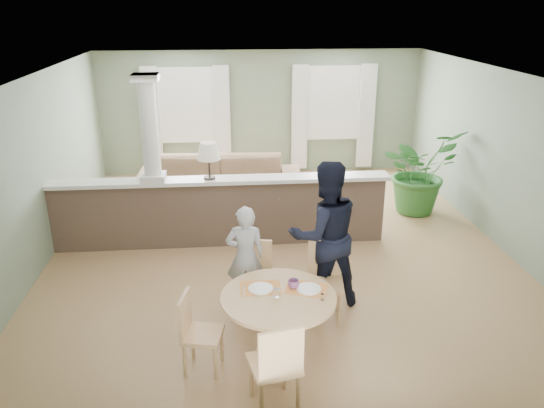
{
  "coord_description": "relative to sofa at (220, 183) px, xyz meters",
  "views": [
    {
      "loc": [
        -0.78,
        -7.6,
        3.67
      ],
      "look_at": [
        -0.2,
        -1.0,
        1.12
      ],
      "focal_mm": 35.0,
      "sensor_mm": 36.0,
      "label": 1
    }
  ],
  "objects": [
    {
      "name": "sofa",
      "position": [
        0.0,
        0.0,
        0.0
      ],
      "size": [
        3.14,
        1.36,
        0.9
      ],
      "primitive_type": "imported",
      "rotation": [
        0.0,
        0.0,
        -0.05
      ],
      "color": "olive",
      "rests_on": "ground"
    },
    {
      "name": "chair_side",
      "position": [
        -0.23,
        -4.8,
        0.03
      ],
      "size": [
        0.47,
        0.47,
        0.88
      ],
      "rotation": [
        0.0,
        0.0,
        1.37
      ],
      "color": "tan",
      "rests_on": "ground"
    },
    {
      "name": "dining_table",
      "position": [
        0.65,
        -4.64,
        0.15
      ],
      "size": [
        1.24,
        1.24,
        0.84
      ],
      "rotation": [
        0.0,
        0.0,
        -0.0
      ],
      "color": "tan",
      "rests_on": "ground"
    },
    {
      "name": "houseplant",
      "position": [
        3.63,
        -0.58,
        0.33
      ],
      "size": [
        1.79,
        1.71,
        1.55
      ],
      "primitive_type": "imported",
      "rotation": [
        0.0,
        0.0,
        0.47
      ],
      "color": "#2E6B2B",
      "rests_on": "ground"
    },
    {
      "name": "ground",
      "position": [
        0.93,
        -1.91,
        -0.45
      ],
      "size": [
        8.0,
        8.0,
        0.0
      ],
      "primitive_type": "plane",
      "color": "tan",
      "rests_on": "ground"
    },
    {
      "name": "man_person",
      "position": [
        1.33,
        -3.6,
        0.5
      ],
      "size": [
        1.04,
        0.88,
        1.91
      ],
      "primitive_type": "imported",
      "rotation": [
        0.0,
        0.0,
        3.32
      ],
      "color": "black",
      "rests_on": "ground"
    },
    {
      "name": "room_shell",
      "position": [
        0.9,
        -1.29,
        1.36
      ],
      "size": [
        7.02,
        8.02,
        2.71
      ],
      "color": "gray",
      "rests_on": "ground"
    },
    {
      "name": "child_person",
      "position": [
        0.34,
        -3.58,
        0.23
      ],
      "size": [
        0.53,
        0.38,
        1.36
      ],
      "primitive_type": "imported",
      "rotation": [
        0.0,
        0.0,
        3.02
      ],
      "color": "#ABAAAF",
      "rests_on": "ground"
    },
    {
      "name": "chair_near",
      "position": [
        0.55,
        -5.5,
        0.09
      ],
      "size": [
        0.53,
        0.53,
        0.98
      ],
      "rotation": [
        0.0,
        0.0,
        3.36
      ],
      "color": "tan",
      "rests_on": "ground"
    },
    {
      "name": "pony_wall",
      "position": [
        -0.06,
        -1.71,
        0.26
      ],
      "size": [
        5.32,
        0.38,
        2.7
      ],
      "color": "brown",
      "rests_on": "ground"
    },
    {
      "name": "chair_far_man",
      "position": [
        1.29,
        -3.89,
        0.08
      ],
      "size": [
        0.49,
        0.49,
        0.97
      ],
      "rotation": [
        0.0,
        0.0,
        -0.14
      ],
      "color": "tan",
      "rests_on": "ground"
    },
    {
      "name": "chair_far_boy",
      "position": [
        0.46,
        -3.68,
        0.05
      ],
      "size": [
        0.46,
        0.46,
        0.9
      ],
      "rotation": [
        0.0,
        0.0,
        -0.15
      ],
      "color": "tan",
      "rests_on": "ground"
    }
  ]
}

